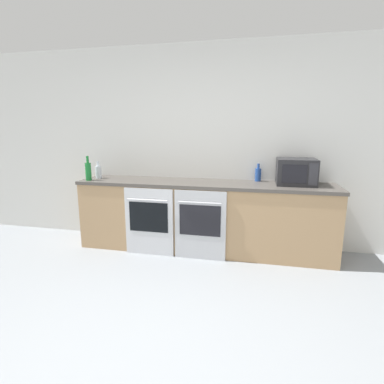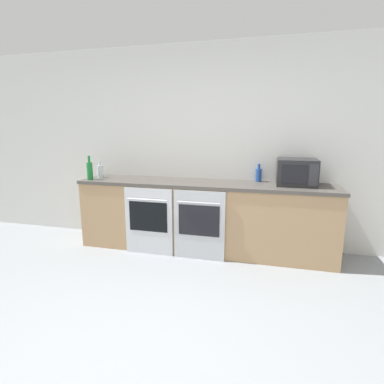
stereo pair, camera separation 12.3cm
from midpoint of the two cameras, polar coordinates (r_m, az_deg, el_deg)
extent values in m
plane|color=gray|center=(2.24, -11.13, -31.51)|extent=(16.00, 16.00, 0.00)
cube|color=silver|center=(4.00, 2.27, 8.55)|extent=(10.00, 0.06, 2.60)
cube|color=tan|center=(3.83, 1.30, -4.93)|extent=(3.17, 0.59, 0.84)
cube|color=#4C4742|center=(3.73, 1.34, 1.59)|extent=(3.19, 0.61, 0.04)
cube|color=silver|center=(3.72, -9.12, -5.68)|extent=(0.61, 0.03, 0.84)
cube|color=black|center=(3.68, -9.26, -4.77)|extent=(0.49, 0.01, 0.37)
cylinder|color=silver|center=(3.61, -9.50, -1.53)|extent=(0.50, 0.02, 0.02)
cube|color=#B7BABF|center=(3.54, 0.55, -6.42)|extent=(0.61, 0.03, 0.84)
cube|color=black|center=(3.51, 0.49, -5.47)|extent=(0.49, 0.01, 0.37)
cylinder|color=#B7BABF|center=(3.43, 0.42, -2.08)|extent=(0.50, 0.02, 0.02)
cube|color=#232326|center=(3.73, 18.32, 3.70)|extent=(0.45, 0.39, 0.31)
cube|color=black|center=(3.53, 17.98, 3.29)|extent=(0.27, 0.01, 0.21)
cube|color=#2D2D33|center=(3.56, 21.20, 3.12)|extent=(0.10, 0.01, 0.25)
cylinder|color=#234793|center=(3.87, 11.57, 3.21)|extent=(0.07, 0.07, 0.16)
cylinder|color=#234793|center=(3.85, 11.64, 4.85)|extent=(0.03, 0.03, 0.06)
cylinder|color=#19722D|center=(4.09, -19.96, 3.67)|extent=(0.07, 0.07, 0.22)
cylinder|color=#19722D|center=(4.08, -20.11, 5.84)|extent=(0.03, 0.03, 0.09)
cylinder|color=silver|center=(4.22, -18.18, 3.61)|extent=(0.08, 0.08, 0.16)
cylinder|color=silver|center=(4.21, -18.29, 5.15)|extent=(0.03, 0.03, 0.06)
camera|label=1|loc=(0.06, -90.93, -0.20)|focal=28.00mm
camera|label=2|loc=(0.06, 89.07, 0.20)|focal=28.00mm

